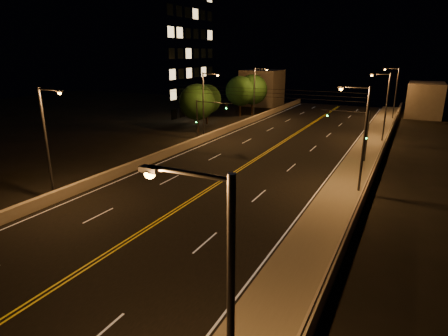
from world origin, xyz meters
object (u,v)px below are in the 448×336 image
at_px(traffic_signal_right, 357,130).
at_px(tree_2, 240,91).
at_px(tree_0, 197,102).
at_px(streetlight_4, 48,137).
at_px(streetlight_5, 205,102).
at_px(streetlight_6, 256,90).
at_px(traffic_signal_left, 204,116).
at_px(tree_1, 206,99).
at_px(streetlight_3, 394,90).
at_px(streetlight_2, 384,103).
at_px(streetlight_0, 220,317).
at_px(building_tower, 135,44).
at_px(tree_3, 252,90).
at_px(streetlight_1, 361,133).

bearing_deg(traffic_signal_right, tree_2, 136.86).
bearing_deg(tree_0, streetlight_4, -82.92).
xyz_separation_m(streetlight_5, streetlight_6, (0.00, 17.69, 0.00)).
distance_m(traffic_signal_left, tree_1, 14.17).
height_order(streetlight_3, traffic_signal_left, streetlight_3).
bearing_deg(tree_1, streetlight_6, 53.81).
xyz_separation_m(streetlight_2, traffic_signal_left, (-20.27, -11.37, -1.56)).
bearing_deg(streetlight_0, streetlight_5, 120.29).
bearing_deg(streetlight_5, tree_2, 101.39).
relative_size(building_tower, tree_2, 3.64).
bearing_deg(tree_1, traffic_signal_left, -61.66).
bearing_deg(streetlight_5, building_tower, 150.84).
bearing_deg(traffic_signal_right, streetlight_0, -87.39).
bearing_deg(streetlight_6, traffic_signal_left, -86.67).
distance_m(streetlight_6, tree_2, 4.69).
bearing_deg(streetlight_4, streetlight_3, 67.97).
relative_size(streetlight_5, tree_1, 1.37).
relative_size(streetlight_2, streetlight_3, 1.00).
height_order(streetlight_0, traffic_signal_right, streetlight_0).
height_order(streetlight_5, tree_3, streetlight_5).
height_order(streetlight_1, streetlight_5, same).
height_order(streetlight_6, tree_1, streetlight_6).
relative_size(tree_0, tree_3, 0.94).
bearing_deg(traffic_signal_right, streetlight_2, 82.16).
xyz_separation_m(streetlight_3, traffic_signal_left, (-20.27, -30.86, -1.56)).
distance_m(streetlight_2, streetlight_4, 39.75).
xyz_separation_m(tree_1, tree_3, (2.98, 12.23, 0.67)).
bearing_deg(tree_1, streetlight_1, -39.38).
relative_size(streetlight_4, tree_1, 1.37).
bearing_deg(streetlight_0, tree_1, 119.98).
xyz_separation_m(streetlight_0, streetlight_1, (0.00, 24.63, 0.00)).
height_order(tree_2, tree_3, tree_3).
distance_m(traffic_signal_right, traffic_signal_left, 18.70).
xyz_separation_m(streetlight_0, traffic_signal_right, (-1.57, 34.32, -1.56)).
relative_size(streetlight_5, tree_2, 1.22).
distance_m(streetlight_5, building_tower, 25.29).
bearing_deg(traffic_signal_left, tree_3, 98.63).
distance_m(streetlight_3, streetlight_6, 24.00).
relative_size(streetlight_6, tree_1, 1.37).
relative_size(traffic_signal_left, tree_1, 0.87).
xyz_separation_m(streetlight_2, tree_2, (-25.47, 11.02, -0.54)).
xyz_separation_m(streetlight_3, tree_1, (-26.99, -18.40, -1.08)).
relative_size(traffic_signal_right, tree_1, 0.87).
height_order(streetlight_3, tree_1, streetlight_3).
bearing_deg(streetlight_0, streetlight_3, 90.00).
distance_m(streetlight_3, traffic_signal_left, 36.96).
bearing_deg(traffic_signal_left, streetlight_6, 93.33).
xyz_separation_m(streetlight_6, tree_1, (-5.56, -7.59, -1.08)).
relative_size(traffic_signal_left, tree_3, 0.75).
xyz_separation_m(streetlight_3, traffic_signal_right, (-1.57, -30.86, -1.56)).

